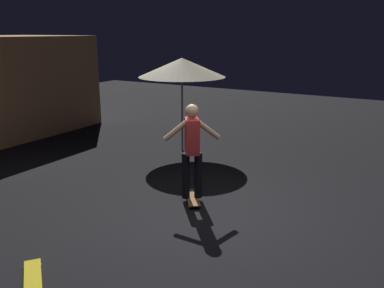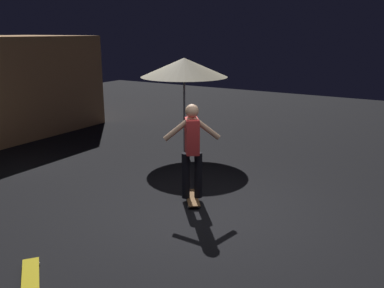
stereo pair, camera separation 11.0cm
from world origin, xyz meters
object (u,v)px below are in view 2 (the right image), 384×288
Objects in this scene: patio_umbrella at (184,68)px; skateboard_ridden at (192,198)px; skateboard_spare at (30,275)px; skater at (192,145)px.

patio_umbrella reaches higher than skateboard_ridden.
skateboard_ridden and skateboard_spare have the same top height.
skateboard_spare is (-5.72, -1.41, -2.02)m from patio_umbrella.
skateboard_spare is at bearing -166.11° from patio_umbrella.
skater is (-2.64, -1.83, -1.04)m from patio_umbrella.
skateboard_spare is 3.26m from skater.
skater is at bearing -63.43° from skateboard_ridden.
skater is (0.00, -0.00, 0.98)m from skateboard_ridden.
patio_umbrella is 3.79m from skateboard_ridden.
patio_umbrella is 6.22m from skateboard_spare.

